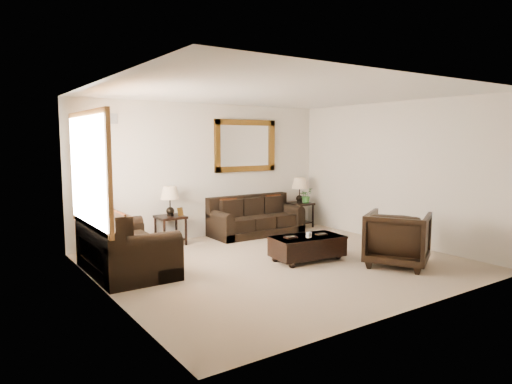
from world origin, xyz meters
TOP-DOWN VIEW (x-y plane):
  - room at (0.00, 0.00)m, footprint 5.51×5.01m
  - window at (-2.70, 0.90)m, footprint 0.07×1.96m
  - mirror at (0.94, 2.47)m, footprint 1.50×0.06m
  - air_vent at (-1.90, 2.48)m, footprint 0.25×0.02m
  - sofa at (0.94, 2.11)m, footprint 1.96×0.85m
  - loveseat at (-2.27, 0.90)m, footprint 1.05×1.76m
  - end_table_left at (-0.92, 2.21)m, footprint 0.50×0.50m
  - end_table_right at (2.23, 2.20)m, footprint 0.51×0.51m
  - coffee_table at (0.47, -0.12)m, footprint 1.25×0.78m
  - armchair at (1.44, -1.16)m, footprint 1.20×1.22m
  - potted_plant at (2.34, 2.11)m, footprint 0.39×0.41m

SIDE VIEW (x-z plane):
  - coffee_table at x=0.47m, z-range 0.00..0.50m
  - sofa at x=0.94m, z-range -0.11..0.69m
  - loveseat at x=-2.27m, z-range -0.13..0.86m
  - armchair at x=1.44m, z-range 0.00..0.94m
  - potted_plant at x=2.34m, z-range 0.56..0.82m
  - end_table_left at x=-0.92m, z-range 0.17..1.28m
  - end_table_right at x=2.23m, z-range 0.17..1.29m
  - room at x=0.00m, z-range 0.00..2.71m
  - window at x=-2.70m, z-range 0.72..2.38m
  - mirror at x=0.94m, z-range 1.30..2.40m
  - air_vent at x=-1.90m, z-range 2.26..2.44m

